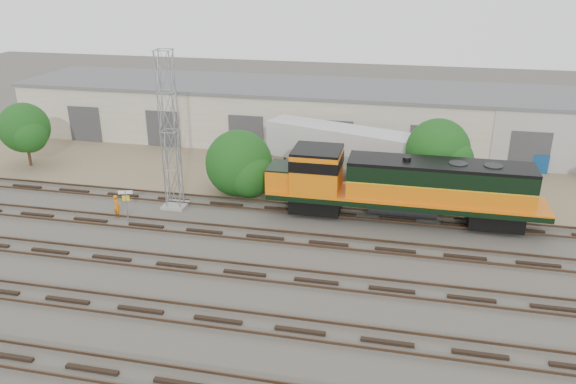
% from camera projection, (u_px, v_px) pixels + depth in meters
% --- Properties ---
extents(ground, '(140.00, 140.00, 0.00)m').
position_uv_depth(ground, '(259.00, 249.00, 33.60)').
color(ground, '#47423A').
rests_on(ground, ground).
extents(dirt_strip, '(80.00, 16.00, 0.02)m').
position_uv_depth(dirt_strip, '(305.00, 167.00, 47.17)').
color(dirt_strip, '#726047').
rests_on(dirt_strip, ground).
extents(tracks, '(80.00, 20.40, 0.28)m').
position_uv_depth(tracks, '(245.00, 273.00, 30.85)').
color(tracks, black).
rests_on(tracks, ground).
extents(warehouse, '(58.40, 10.40, 5.30)m').
position_uv_depth(warehouse, '(322.00, 114.00, 53.40)').
color(warehouse, beige).
rests_on(warehouse, ground).
extents(locomotive, '(18.03, 3.16, 4.33)m').
position_uv_depth(locomotive, '(400.00, 185.00, 36.53)').
color(locomotive, black).
rests_on(locomotive, tracks).
extents(signal_tower, '(1.60, 1.60, 10.83)m').
position_uv_depth(signal_tower, '(170.00, 135.00, 37.56)').
color(signal_tower, gray).
rests_on(signal_tower, ground).
extents(sign_post, '(0.90, 0.32, 2.27)m').
position_uv_depth(sign_post, '(126.00, 200.00, 36.58)').
color(sign_post, gray).
rests_on(sign_post, ground).
extents(worker, '(0.69, 0.60, 1.60)m').
position_uv_depth(worker, '(117.00, 206.00, 37.63)').
color(worker, orange).
rests_on(worker, ground).
extents(semi_trailer, '(13.63, 6.80, 4.14)m').
position_uv_depth(semi_trailer, '(352.00, 148.00, 43.48)').
color(semi_trailer, beige).
rests_on(semi_trailer, ground).
extents(dumpster_blue, '(2.04, 1.99, 1.50)m').
position_uv_depth(dumpster_blue, '(539.00, 162.00, 46.24)').
color(dumpster_blue, navy).
rests_on(dumpster_blue, ground).
extents(tree_west, '(4.33, 4.12, 5.39)m').
position_uv_depth(tree_west, '(25.00, 130.00, 46.20)').
color(tree_west, '#382619').
rests_on(tree_west, ground).
extents(tree_mid, '(5.22, 4.97, 4.97)m').
position_uv_depth(tree_mid, '(242.00, 166.00, 41.31)').
color(tree_mid, '#382619').
rests_on(tree_mid, ground).
extents(tree_east, '(4.68, 4.46, 6.02)m').
position_uv_depth(tree_east, '(441.00, 153.00, 39.05)').
color(tree_east, '#382619').
rests_on(tree_east, ground).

